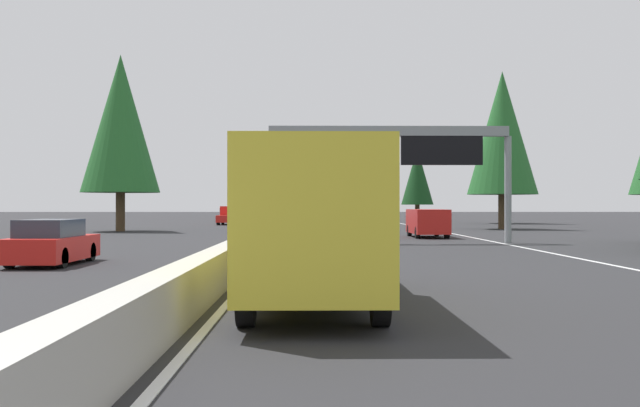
% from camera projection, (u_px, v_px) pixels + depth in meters
% --- Properties ---
extents(ground_plane, '(320.00, 320.00, 0.00)m').
position_uv_depth(ground_plane, '(290.00, 228.00, 61.74)').
color(ground_plane, '#262628').
extents(median_barrier, '(180.00, 0.56, 0.90)m').
position_uv_depth(median_barrier, '(292.00, 218.00, 81.74)').
color(median_barrier, '#ADAAA3').
rests_on(median_barrier, ground).
extents(shoulder_stripe_right, '(160.00, 0.16, 0.01)m').
position_uv_depth(shoulder_stripe_right, '(407.00, 225.00, 71.88)').
color(shoulder_stripe_right, silver).
rests_on(shoulder_stripe_right, ground).
extents(shoulder_stripe_median, '(160.00, 0.16, 0.01)m').
position_uv_depth(shoulder_stripe_median, '(295.00, 225.00, 71.74)').
color(shoulder_stripe_median, silver).
rests_on(shoulder_stripe_median, ground).
extents(sign_gantry_overhead, '(0.50, 12.68, 6.00)m').
position_uv_depth(sign_gantry_overhead, '(392.00, 150.00, 36.58)').
color(sign_gantry_overhead, gray).
rests_on(sign_gantry_overhead, ground).
extents(box_truck_near_right, '(8.50, 2.40, 2.95)m').
position_uv_depth(box_truck_near_right, '(313.00, 221.00, 13.91)').
color(box_truck_near_right, gold).
rests_on(box_truck_near_right, ground).
extents(minivan_near_center, '(5.00, 1.95, 1.69)m').
position_uv_depth(minivan_near_center, '(427.00, 222.00, 43.07)').
color(minivan_near_center, red).
rests_on(minivan_near_center, ground).
extents(bus_mid_left, '(11.50, 2.55, 3.10)m').
position_uv_depth(bus_mid_left, '(312.00, 208.00, 54.58)').
color(bus_mid_left, '#1E4793').
rests_on(bus_mid_left, ground).
extents(sedan_mid_right, '(4.40, 1.80, 1.47)m').
position_uv_depth(sedan_mid_right, '(309.00, 216.00, 82.93)').
color(sedan_mid_right, white).
rests_on(sedan_mid_right, ground).
extents(oncoming_near, '(4.40, 1.80, 1.47)m').
position_uv_depth(oncoming_near, '(52.00, 244.00, 23.07)').
color(oncoming_near, red).
rests_on(oncoming_near, ground).
extents(oncoming_far, '(5.60, 2.00, 1.86)m').
position_uv_depth(oncoming_far, '(230.00, 216.00, 72.65)').
color(oncoming_far, red).
rests_on(oncoming_far, ground).
extents(conifer_right_mid, '(5.68, 5.68, 12.91)m').
position_uv_depth(conifer_right_mid, '(502.00, 133.00, 58.07)').
color(conifer_right_mid, '#4C3823').
rests_on(conifer_right_mid, ground).
extents(conifer_right_far, '(6.52, 6.52, 14.82)m').
position_uv_depth(conifer_right_far, '(503.00, 140.00, 76.86)').
color(conifer_right_far, '#4C3823').
rests_on(conifer_right_far, ground).
extents(conifer_right_distant, '(4.11, 4.11, 9.34)m').
position_uv_depth(conifer_right_distant, '(417.00, 176.00, 91.11)').
color(conifer_right_distant, '#4C3823').
rests_on(conifer_right_distant, ground).
extents(conifer_left_near, '(5.82, 5.82, 13.22)m').
position_uv_depth(conifer_left_near, '(120.00, 124.00, 53.18)').
color(conifer_left_near, '#4C3823').
rests_on(conifer_left_near, ground).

